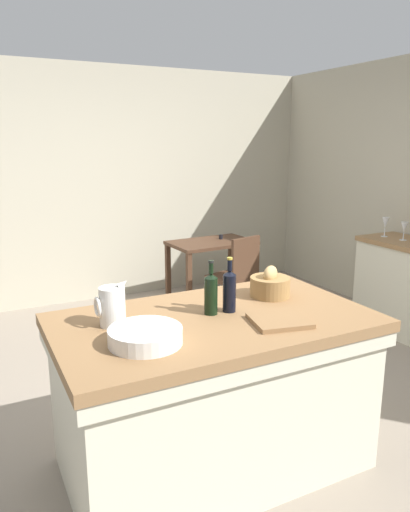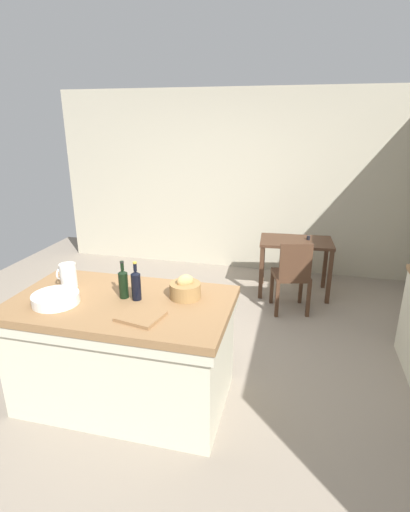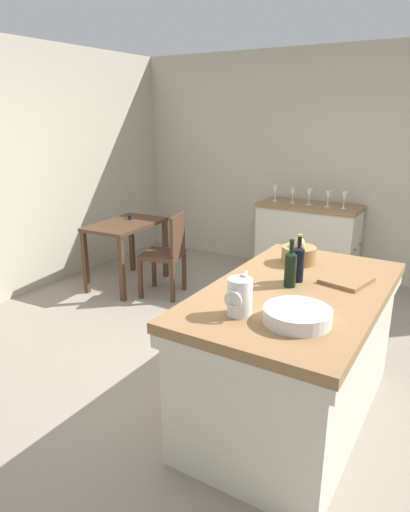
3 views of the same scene
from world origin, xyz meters
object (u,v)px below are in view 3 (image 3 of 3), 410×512
(pitcher, at_px, (240,296))
(wine_bottle_amber, at_px, (290,268))
(side_cabinet, at_px, (307,241))
(cutting_board, at_px, (346,280))
(wine_glass_right, at_px, (293,193))
(wine_bottle_dark, at_px, (298,263))
(wine_glass_far_left, at_px, (344,197))
(wine_glass_left, at_px, (328,196))
(wine_glass_middle, at_px, (309,194))
(bread_basket, at_px, (299,254))
(wooden_chair, at_px, (167,252))
(island_table, at_px, (293,348))
(writing_desk, at_px, (126,233))
(wash_bowl, at_px, (297,316))
(wine_glass_far_right, at_px, (275,190))

(pitcher, xyz_separation_m, wine_bottle_amber, (0.52, -0.08, 0.02))
(side_cabinet, height_order, cutting_board, cutting_board)
(wine_glass_right, bearing_deg, wine_bottle_dark, -158.53)
(pitcher, distance_m, wine_glass_far_left, 3.03)
(wine_glass_left, bearing_deg, cutting_board, -160.52)
(wine_bottle_amber, xyz_separation_m, wine_glass_right, (2.52, 0.94, 0.00))
(wine_glass_middle, bearing_deg, bread_basket, -162.98)
(wooden_chair, relative_size, pitcher, 3.68)
(island_table, height_order, pitcher, pitcher)
(writing_desk, xyz_separation_m, wine_glass_right, (1.27, -1.45, 0.39))
(wooden_chair, distance_m, wine_glass_right, 1.64)
(wash_bowl, bearing_deg, wine_glass_left, 13.95)
(cutting_board, height_order, wine_bottle_amber, wine_bottle_amber)
(writing_desk, relative_size, wooden_chair, 1.05)
(writing_desk, bearing_deg, island_table, -117.23)
(island_table, relative_size, wine_bottle_dark, 5.54)
(wine_glass_middle, bearing_deg, wash_bowl, -162.15)
(wooden_chair, distance_m, pitcher, 2.52)
(bread_basket, relative_size, wine_glass_middle, 1.30)
(island_table, xyz_separation_m, bread_basket, (0.46, 0.16, 0.47))
(wooden_chair, xyz_separation_m, wash_bowl, (-1.68, -2.03, 0.44))
(pitcher, relative_size, wash_bowl, 0.71)
(wash_bowl, height_order, wine_glass_far_left, wine_glass_far_left)
(wash_bowl, relative_size, wine_glass_far_right, 1.80)
(wine_glass_far_left, bearing_deg, wooden_chair, 130.83)
(pitcher, xyz_separation_m, wine_glass_middle, (3.02, 0.66, 0.02))
(bread_basket, relative_size, cutting_board, 0.85)
(island_table, relative_size, wine_glass_far_right, 8.82)
(side_cabinet, distance_m, wine_glass_left, 0.60)
(pitcher, bearing_deg, wine_glass_left, 8.36)
(wine_bottle_amber, height_order, wine_glass_middle, wine_bottle_amber)
(island_table, relative_size, wine_glass_right, 9.70)
(cutting_board, distance_m, wine_glass_far_left, 2.34)
(side_cabinet, xyz_separation_m, wine_glass_middle, (-0.03, 0.00, 0.56))
(wine_glass_middle, bearing_deg, wine_glass_right, 85.71)
(wooden_chair, distance_m, wine_glass_far_right, 1.53)
(pitcher, distance_m, wine_glass_far_right, 3.20)
(wooden_chair, bearing_deg, wine_glass_right, -34.17)
(island_table, height_order, wine_bottle_amber, wine_bottle_amber)
(island_table, height_order, wine_glass_middle, wine_glass_middle)
(side_cabinet, bearing_deg, writing_desk, 127.94)
(wash_bowl, relative_size, wine_glass_right, 1.98)
(wash_bowl, xyz_separation_m, wine_bottle_dark, (0.56, 0.20, 0.08))
(cutting_board, relative_size, wine_glass_right, 1.63)
(island_table, xyz_separation_m, side_cabinet, (2.54, 0.79, -0.03))
(pitcher, bearing_deg, wine_bottle_dark, -7.72)
(island_table, height_order, wine_glass_right, wine_glass_right)
(island_table, relative_size, writing_desk, 1.80)
(wine_glass_middle, height_order, wine_glass_right, wine_glass_middle)
(wooden_chair, distance_m, wine_glass_left, 1.89)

